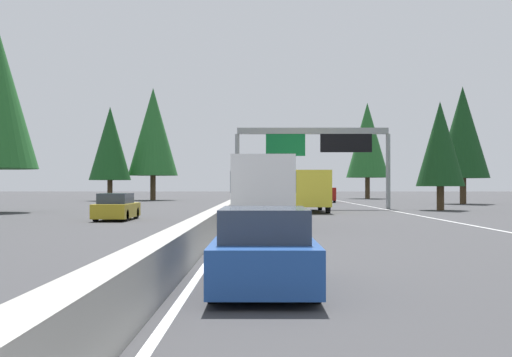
{
  "coord_description": "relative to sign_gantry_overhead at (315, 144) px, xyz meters",
  "views": [
    {
      "loc": [
        -2.32,
        -1.52,
        1.86
      ],
      "look_at": [
        56.31,
        -1.2,
        2.56
      ],
      "focal_mm": 44.93,
      "sensor_mm": 36.0,
      "label": 1
    }
  ],
  "objects": [
    {
      "name": "conifer_right_near",
      "position": [
        -2.92,
        -9.4,
        -0.17
      ],
      "size": [
        3.7,
        3.7,
        8.4
      ],
      "color": "#4C3823",
      "rests_on": "ground"
    },
    {
      "name": "conifer_left_mid",
      "position": [
        29.01,
        23.53,
        2.02
      ],
      "size": [
        5.27,
        5.27,
        11.98
      ],
      "color": "#4C3823",
      "rests_on": "ground"
    },
    {
      "name": "median_barrier",
      "position": [
        30.18,
        6.33,
        -4.81
      ],
      "size": [
        180.0,
        0.56,
        0.9
      ],
      "primitive_type": "cube",
      "color": "#9E9B93",
      "rests_on": "ground"
    },
    {
      "name": "pickup_distant_a",
      "position": [
        48.28,
        0.86,
        -4.35
      ],
      "size": [
        5.6,
        2.0,
        1.86
      ],
      "color": "slate",
      "rests_on": "ground"
    },
    {
      "name": "sedan_near_right",
      "position": [
        -40.58,
        4.44,
        -4.58
      ],
      "size": [
        4.4,
        1.8,
        1.47
      ],
      "color": "#1E4793",
      "rests_on": "ground"
    },
    {
      "name": "bus_near_center",
      "position": [
        -21.94,
        4.38,
        -3.55
      ],
      "size": [
        11.5,
        2.55,
        3.1
      ],
      "color": "white",
      "rests_on": "ground"
    },
    {
      "name": "shoulder_stripe_median",
      "position": [
        20.18,
        5.78,
        -5.26
      ],
      "size": [
        160.0,
        0.16,
        0.01
      ],
      "primitive_type": "cube",
      "color": "silver",
      "rests_on": "ground"
    },
    {
      "name": "conifer_right_mid",
      "position": [
        14.54,
        -16.69,
        2.21
      ],
      "size": [
        5.41,
        5.41,
        12.29
      ],
      "color": "#4C3823",
      "rests_on": "ground"
    },
    {
      "name": "shoulder_stripe_right",
      "position": [
        20.18,
        -5.49,
        -5.26
      ],
      "size": [
        160.0,
        0.16,
        0.01
      ],
      "primitive_type": "cube",
      "color": "silver",
      "rests_on": "ground"
    },
    {
      "name": "conifer_left_far",
      "position": [
        32.16,
        18.58,
        3.78
      ],
      "size": [
        6.54,
        6.54,
        14.87
      ],
      "color": "#4C3823",
      "rests_on": "ground"
    },
    {
      "name": "ground_plane",
      "position": [
        10.18,
        6.03,
        -5.26
      ],
      "size": [
        320.0,
        320.0,
        0.0
      ],
      "primitive_type": "plane",
      "color": "#38383A"
    },
    {
      "name": "sedan_mid_right",
      "position": [
        72.42,
        0.41,
        -4.58
      ],
      "size": [
        4.4,
        1.8,
        1.47
      ],
      "color": "silver",
      "rests_on": "ground"
    },
    {
      "name": "conifer_right_far",
      "position": [
        42.99,
        -11.56,
        3.43
      ],
      "size": [
        6.29,
        6.29,
        14.3
      ],
      "color": "#4C3823",
      "rests_on": "ground"
    },
    {
      "name": "sedan_far_left",
      "position": [
        38.37,
        0.6,
        -4.58
      ],
      "size": [
        4.4,
        1.8,
        1.47
      ],
      "color": "silver",
      "rests_on": "ground"
    },
    {
      "name": "oncoming_near",
      "position": [
        -17.25,
        12.33,
        -4.58
      ],
      "size": [
        4.4,
        1.8,
        1.47
      ],
      "rotation": [
        0.0,
        0.0,
        3.14
      ],
      "color": "#AD931E",
      "rests_on": "ground"
    },
    {
      "name": "box_truck_distant_b",
      "position": [
        -5.62,
        0.88,
        -3.65
      ],
      "size": [
        8.5,
        2.4,
        2.95
      ],
      "color": "gold",
      "rests_on": "ground"
    },
    {
      "name": "sign_gantry_overhead",
      "position": [
        0.0,
        0.0,
        0.0
      ],
      "size": [
        0.5,
        12.68,
        6.61
      ],
      "color": "gray",
      "rests_on": "ground"
    },
    {
      "name": "minivan_mid_center",
      "position": [
        21.7,
        -3.08,
        -4.31
      ],
      "size": [
        5.0,
        1.95,
        1.69
      ],
      "color": "maroon",
      "rests_on": "ground"
    }
  ]
}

